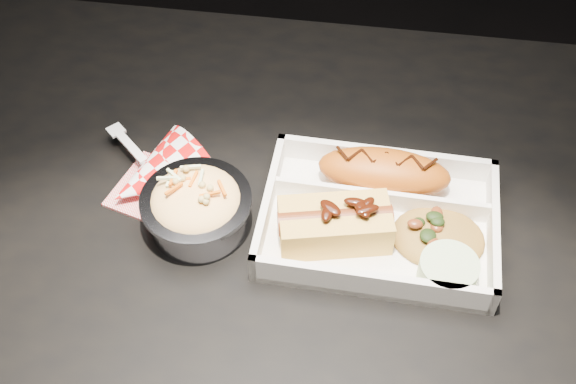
# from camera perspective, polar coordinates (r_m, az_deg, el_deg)

# --- Properties ---
(dining_table) EXTENTS (1.20, 0.80, 0.75)m
(dining_table) POSITION_cam_1_polar(r_m,az_deg,el_deg) (0.85, 1.61, -8.21)
(dining_table) COLOR black
(dining_table) RESTS_ON ground
(food_tray) EXTENTS (0.25, 0.19, 0.04)m
(food_tray) POSITION_cam_1_polar(r_m,az_deg,el_deg) (0.79, 7.12, -2.35)
(food_tray) COLOR white
(food_tray) RESTS_ON dining_table
(fried_pastry) EXTENTS (0.15, 0.06, 0.05)m
(fried_pastry) POSITION_cam_1_polar(r_m,az_deg,el_deg) (0.81, 7.60, 1.61)
(fried_pastry) COLOR #B05211
(fried_pastry) RESTS_ON food_tray
(hotdog) EXTENTS (0.13, 0.08, 0.06)m
(hotdog) POSITION_cam_1_polar(r_m,az_deg,el_deg) (0.76, 3.72, -2.43)
(hotdog) COLOR #E5B34E
(hotdog) RESTS_ON food_tray
(fried_rice_mound) EXTENTS (0.10, 0.08, 0.03)m
(fried_rice_mound) POSITION_cam_1_polar(r_m,az_deg,el_deg) (0.78, 11.89, -3.03)
(fried_rice_mound) COLOR #A3752F
(fried_rice_mound) RESTS_ON food_tray
(cupcake_liner) EXTENTS (0.06, 0.06, 0.03)m
(cupcake_liner) POSITION_cam_1_polar(r_m,az_deg,el_deg) (0.75, 12.51, -6.18)
(cupcake_liner) COLOR beige
(cupcake_liner) RESTS_ON food_tray
(foil_coleslaw_cup) EXTENTS (0.12, 0.12, 0.07)m
(foil_coleslaw_cup) POSITION_cam_1_polar(r_m,az_deg,el_deg) (0.78, -7.24, -1.09)
(foil_coleslaw_cup) COLOR silver
(foil_coleslaw_cup) RESTS_ON dining_table
(napkin_fork) EXTENTS (0.15, 0.15, 0.10)m
(napkin_fork) POSITION_cam_1_polar(r_m,az_deg,el_deg) (0.83, -10.36, 1.19)
(napkin_fork) COLOR red
(napkin_fork) RESTS_ON dining_table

